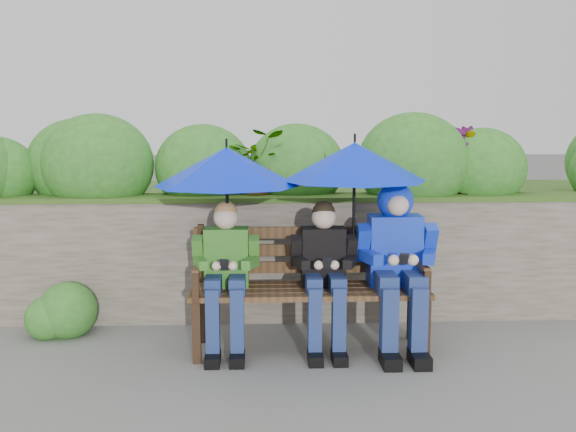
{
  "coord_description": "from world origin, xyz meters",
  "views": [
    {
      "loc": [
        -0.19,
        -4.49,
        1.61
      ],
      "look_at": [
        0.0,
        0.1,
        0.95
      ],
      "focal_mm": 40.0,
      "sensor_mm": 36.0,
      "label": 1
    }
  ],
  "objects_px": {
    "boy_middle": "(324,268)",
    "umbrella_right": "(355,162)",
    "boy_left": "(226,269)",
    "umbrella_left": "(227,167)",
    "boy_right": "(397,254)",
    "park_bench": "(309,279)"
  },
  "relations": [
    {
      "from": "boy_right",
      "to": "umbrella_right",
      "type": "distance_m",
      "value": 0.72
    },
    {
      "from": "boy_left",
      "to": "boy_middle",
      "type": "xyz_separation_m",
      "value": [
        0.69,
        0.0,
        -0.0
      ]
    },
    {
      "from": "park_bench",
      "to": "boy_middle",
      "type": "bearing_deg",
      "value": -35.29
    },
    {
      "from": "boy_right",
      "to": "umbrella_left",
      "type": "bearing_deg",
      "value": 177.36
    },
    {
      "from": "park_bench",
      "to": "umbrella_left",
      "type": "height_order",
      "value": "umbrella_left"
    },
    {
      "from": "park_bench",
      "to": "umbrella_right",
      "type": "relative_size",
      "value": 1.64
    },
    {
      "from": "umbrella_left",
      "to": "umbrella_right",
      "type": "relative_size",
      "value": 1.0
    },
    {
      "from": "umbrella_left",
      "to": "umbrella_right",
      "type": "height_order",
      "value": "umbrella_right"
    },
    {
      "from": "park_bench",
      "to": "boy_middle",
      "type": "xyz_separation_m",
      "value": [
        0.1,
        -0.07,
        0.1
      ]
    },
    {
      "from": "umbrella_left",
      "to": "umbrella_right",
      "type": "bearing_deg",
      "value": -0.09
    },
    {
      "from": "park_bench",
      "to": "boy_right",
      "type": "relative_size",
      "value": 1.4
    },
    {
      "from": "boy_left",
      "to": "boy_right",
      "type": "height_order",
      "value": "boy_right"
    },
    {
      "from": "boy_right",
      "to": "umbrella_right",
      "type": "relative_size",
      "value": 1.17
    },
    {
      "from": "umbrella_left",
      "to": "boy_left",
      "type": "bearing_deg",
      "value": -102.02
    },
    {
      "from": "boy_middle",
      "to": "umbrella_right",
      "type": "height_order",
      "value": "umbrella_right"
    },
    {
      "from": "boy_middle",
      "to": "umbrella_left",
      "type": "distance_m",
      "value": 0.99
    },
    {
      "from": "boy_middle",
      "to": "umbrella_right",
      "type": "relative_size",
      "value": 1.04
    },
    {
      "from": "umbrella_right",
      "to": "umbrella_left",
      "type": "bearing_deg",
      "value": 179.91
    },
    {
      "from": "park_bench",
      "to": "umbrella_right",
      "type": "xyz_separation_m",
      "value": [
        0.31,
        -0.02,
        0.84
      ]
    },
    {
      "from": "boy_right",
      "to": "umbrella_left",
      "type": "distance_m",
      "value": 1.35
    },
    {
      "from": "boy_middle",
      "to": "boy_right",
      "type": "xyz_separation_m",
      "value": [
        0.52,
        0.0,
        0.1
      ]
    },
    {
      "from": "boy_left",
      "to": "boy_middle",
      "type": "bearing_deg",
      "value": 0.02
    }
  ]
}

